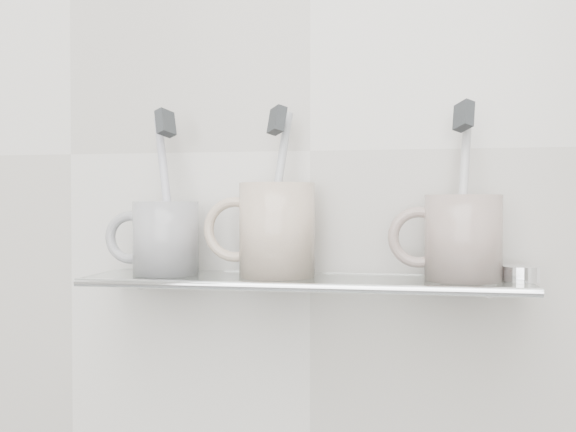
% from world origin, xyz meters
% --- Properties ---
extents(wall_back, '(2.50, 0.00, 2.50)m').
position_xyz_m(wall_back, '(0.00, 1.10, 1.25)').
color(wall_back, silver).
rests_on(wall_back, ground).
extents(shelf_glass, '(0.50, 0.12, 0.01)m').
position_xyz_m(shelf_glass, '(0.00, 1.04, 1.10)').
color(shelf_glass, silver).
rests_on(shelf_glass, wall_back).
extents(shelf_rail, '(0.50, 0.01, 0.01)m').
position_xyz_m(shelf_rail, '(0.00, 0.98, 1.10)').
color(shelf_rail, silver).
rests_on(shelf_rail, shelf_glass).
extents(bracket_left, '(0.02, 0.03, 0.02)m').
position_xyz_m(bracket_left, '(-0.21, 1.09, 1.09)').
color(bracket_left, silver).
rests_on(bracket_left, wall_back).
extents(bracket_right, '(0.02, 0.03, 0.02)m').
position_xyz_m(bracket_right, '(0.21, 1.09, 1.09)').
color(bracket_right, silver).
rests_on(bracket_right, wall_back).
extents(mug_left, '(0.10, 0.10, 0.09)m').
position_xyz_m(mug_left, '(-0.17, 1.04, 1.14)').
color(mug_left, white).
rests_on(mug_left, shelf_glass).
extents(mug_left_handle, '(0.06, 0.01, 0.06)m').
position_xyz_m(mug_left_handle, '(-0.21, 1.04, 1.14)').
color(mug_left_handle, white).
rests_on(mug_left_handle, mug_left).
extents(toothbrush_left, '(0.05, 0.07, 0.18)m').
position_xyz_m(toothbrush_left, '(-0.17, 1.04, 1.20)').
color(toothbrush_left, '#AEABBE').
rests_on(toothbrush_left, mug_left).
extents(bristles_left, '(0.03, 0.03, 0.04)m').
position_xyz_m(bristles_left, '(-0.17, 1.04, 1.28)').
color(bristles_left, '#2C2F32').
rests_on(bristles_left, toothbrush_left).
extents(mug_center, '(0.11, 0.11, 0.11)m').
position_xyz_m(mug_center, '(-0.03, 1.04, 1.15)').
color(mug_center, beige).
rests_on(mug_center, shelf_glass).
extents(mug_center_handle, '(0.08, 0.01, 0.08)m').
position_xyz_m(mug_center_handle, '(-0.08, 1.04, 1.15)').
color(mug_center_handle, beige).
rests_on(mug_center_handle, mug_center).
extents(toothbrush_center, '(0.03, 0.06, 0.19)m').
position_xyz_m(toothbrush_center, '(-0.03, 1.04, 1.20)').
color(toothbrush_center, '#A6ACAF').
rests_on(toothbrush_center, mug_center).
extents(bristles_center, '(0.03, 0.03, 0.04)m').
position_xyz_m(bristles_center, '(-0.03, 1.04, 1.28)').
color(bristles_center, '#2C2F32').
rests_on(bristles_center, toothbrush_center).
extents(mug_right, '(0.11, 0.11, 0.09)m').
position_xyz_m(mug_right, '(0.18, 1.04, 1.15)').
color(mug_right, silver).
rests_on(mug_right, shelf_glass).
extents(mug_right_handle, '(0.07, 0.01, 0.07)m').
position_xyz_m(mug_right_handle, '(0.13, 1.04, 1.15)').
color(mug_right_handle, silver).
rests_on(mug_right_handle, mug_right).
extents(toothbrush_right, '(0.03, 0.07, 0.18)m').
position_xyz_m(toothbrush_right, '(0.18, 1.04, 1.20)').
color(toothbrush_right, '#BCBAB5').
rests_on(toothbrush_right, mug_right).
extents(bristles_right, '(0.02, 0.03, 0.04)m').
position_xyz_m(bristles_right, '(0.18, 1.04, 1.28)').
color(bristles_right, '#2C2F32').
rests_on(bristles_right, toothbrush_right).
extents(chrome_cap, '(0.04, 0.04, 0.02)m').
position_xyz_m(chrome_cap, '(0.24, 1.04, 1.11)').
color(chrome_cap, silver).
rests_on(chrome_cap, shelf_glass).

